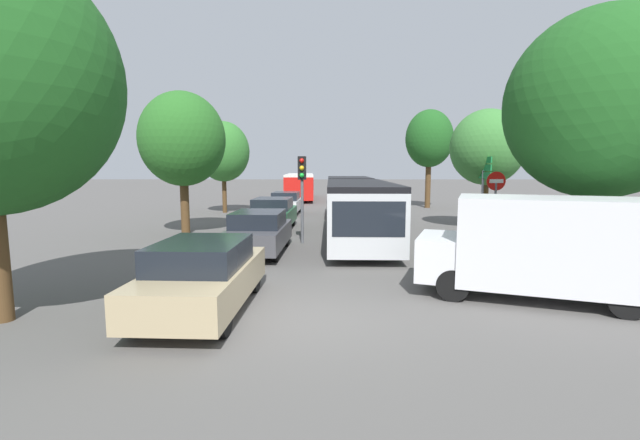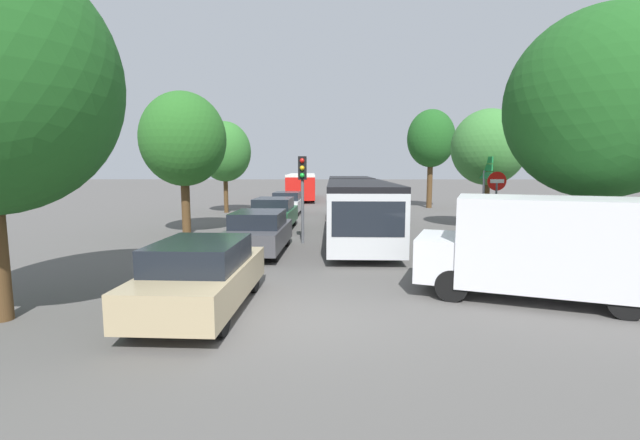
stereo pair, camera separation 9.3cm
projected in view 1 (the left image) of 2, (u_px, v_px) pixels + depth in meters
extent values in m
plane|color=#565451|center=(307.00, 319.00, 8.43)|extent=(200.00, 200.00, 0.00)
cube|color=silver|center=(358.00, 211.00, 16.94)|extent=(2.54, 9.07, 1.95)
cube|color=black|center=(358.00, 203.00, 16.90)|extent=(2.55, 8.71, 0.86)
cube|color=black|center=(359.00, 184.00, 16.81)|extent=(2.54, 9.07, 0.19)
cube|color=silver|center=(349.00, 197.00, 25.45)|extent=(2.50, 6.22, 1.95)
cube|color=black|center=(349.00, 191.00, 25.40)|extent=(2.52, 5.97, 0.86)
cube|color=black|center=(349.00, 179.00, 25.31)|extent=(2.50, 6.22, 0.19)
cylinder|color=black|center=(352.00, 201.00, 21.90)|extent=(1.81, 0.97, 1.80)
cube|color=black|center=(369.00, 219.00, 12.46)|extent=(2.14, 0.12, 1.05)
cylinder|color=black|center=(395.00, 243.00, 14.14)|extent=(0.30, 0.96, 0.95)
cylinder|color=black|center=(333.00, 243.00, 14.19)|extent=(0.30, 0.96, 0.95)
cylinder|color=black|center=(376.00, 221.00, 19.89)|extent=(0.30, 0.96, 0.95)
cylinder|color=black|center=(332.00, 221.00, 19.93)|extent=(0.30, 0.96, 0.95)
cylinder|color=black|center=(366.00, 209.00, 25.52)|extent=(0.30, 0.96, 0.95)
cylinder|color=black|center=(331.00, 209.00, 25.56)|extent=(0.30, 0.96, 0.95)
cube|color=red|center=(300.00, 186.00, 40.16)|extent=(2.84, 11.07, 1.91)
cube|color=black|center=(300.00, 183.00, 40.12)|extent=(2.84, 10.52, 0.80)
cube|color=silver|center=(300.00, 175.00, 40.03)|extent=(2.84, 11.07, 0.19)
cylinder|color=black|center=(291.00, 192.00, 43.82)|extent=(0.32, 0.97, 0.96)
cylinder|color=black|center=(311.00, 192.00, 43.87)|extent=(0.32, 0.97, 0.96)
cylinder|color=black|center=(287.00, 196.00, 36.95)|extent=(0.32, 0.97, 0.96)
cylinder|color=black|center=(311.00, 196.00, 37.00)|extent=(0.32, 0.97, 0.96)
cube|color=tan|center=(204.00, 282.00, 8.87)|extent=(1.97, 4.33, 0.69)
cube|color=black|center=(201.00, 254.00, 8.70)|extent=(1.75, 2.30, 0.53)
cylinder|color=black|center=(191.00, 278.00, 10.30)|extent=(0.25, 0.66, 0.65)
cylinder|color=black|center=(254.00, 279.00, 10.23)|extent=(0.25, 0.66, 0.65)
cylinder|color=black|center=(138.00, 317.00, 7.59)|extent=(0.25, 0.66, 0.65)
cylinder|color=black|center=(222.00, 319.00, 7.52)|extent=(0.25, 0.66, 0.65)
cube|color=#47474C|center=(259.00, 236.00, 14.88)|extent=(1.95, 4.29, 0.68)
cube|color=black|center=(258.00, 219.00, 14.71)|extent=(1.73, 2.28, 0.52)
cylinder|color=black|center=(246.00, 237.00, 16.29)|extent=(0.25, 0.65, 0.64)
cylinder|color=black|center=(286.00, 238.00, 16.22)|extent=(0.25, 0.65, 0.64)
cylinder|color=black|center=(228.00, 251.00, 13.61)|extent=(0.25, 0.65, 0.64)
cylinder|color=black|center=(275.00, 252.00, 13.54)|extent=(0.25, 0.65, 0.64)
cube|color=#236638|center=(273.00, 216.00, 20.57)|extent=(2.01, 4.44, 0.71)
cube|color=black|center=(273.00, 204.00, 20.39)|extent=(1.79, 2.35, 0.54)
cylinder|color=black|center=(263.00, 219.00, 22.03)|extent=(0.25, 0.67, 0.67)
cylinder|color=black|center=(293.00, 219.00, 21.96)|extent=(0.25, 0.67, 0.67)
cylinder|color=black|center=(251.00, 226.00, 19.26)|extent=(0.25, 0.67, 0.67)
cylinder|color=black|center=(286.00, 227.00, 19.18)|extent=(0.25, 0.67, 0.67)
cube|color=white|center=(286.00, 205.00, 27.42)|extent=(1.88, 4.15, 0.66)
cube|color=black|center=(286.00, 196.00, 27.25)|extent=(1.67, 2.20, 0.51)
cylinder|color=black|center=(278.00, 207.00, 28.78)|extent=(0.24, 0.63, 0.62)
cylinder|color=black|center=(299.00, 207.00, 28.71)|extent=(0.24, 0.63, 0.62)
cylinder|color=black|center=(272.00, 211.00, 26.19)|extent=(0.24, 0.63, 0.62)
cylinder|color=black|center=(295.00, 211.00, 26.12)|extent=(0.24, 0.63, 0.62)
cube|color=silver|center=(555.00, 243.00, 9.50)|extent=(4.53, 3.25, 2.00)
cube|color=silver|center=(438.00, 255.00, 10.41)|extent=(1.48, 2.09, 1.00)
cylinder|color=black|center=(453.00, 285.00, 9.55)|extent=(0.76, 0.47, 0.72)
cylinder|color=black|center=(456.00, 268.00, 11.11)|extent=(0.76, 0.47, 0.72)
cylinder|color=black|center=(627.00, 301.00, 8.42)|extent=(0.76, 0.47, 0.72)
cylinder|color=black|center=(604.00, 280.00, 9.99)|extent=(0.76, 0.47, 0.72)
cylinder|color=#56595E|center=(302.00, 200.00, 16.67)|extent=(0.12, 0.12, 3.40)
cube|color=black|center=(302.00, 168.00, 16.51)|extent=(0.32, 0.24, 0.90)
sphere|color=red|center=(302.00, 161.00, 16.33)|extent=(0.18, 0.18, 0.18)
sphere|color=#EAAD14|center=(302.00, 168.00, 16.37)|extent=(0.18, 0.18, 0.18)
sphere|color=green|center=(302.00, 175.00, 16.40)|extent=(0.18, 0.18, 0.18)
cylinder|color=#56595E|center=(494.00, 215.00, 15.95)|extent=(0.08, 0.08, 2.40)
cylinder|color=red|center=(496.00, 181.00, 15.79)|extent=(0.70, 0.03, 0.70)
cube|color=white|center=(496.00, 181.00, 15.77)|extent=(0.50, 0.04, 0.14)
cylinder|color=#56595E|center=(482.00, 194.00, 19.20)|extent=(0.10, 0.10, 3.60)
cube|color=#197A38|center=(484.00, 160.00, 19.02)|extent=(0.21, 1.40, 0.28)
cube|color=#197A38|center=(483.00, 168.00, 19.06)|extent=(0.21, 1.40, 0.28)
cube|color=#197A38|center=(483.00, 175.00, 19.10)|extent=(0.21, 1.40, 0.28)
cylinder|color=#51381E|center=(185.00, 204.00, 19.06)|extent=(0.38, 0.38, 2.66)
ellipsoid|color=#286623|center=(182.00, 139.00, 18.71)|extent=(3.72, 3.72, 4.11)
ellipsoid|color=#33752D|center=(176.00, 153.00, 18.76)|extent=(2.23, 2.23, 2.26)
cylinder|color=#51381E|center=(224.00, 193.00, 28.15)|extent=(0.29, 0.29, 2.54)
ellipsoid|color=#33752D|center=(223.00, 152.00, 27.82)|extent=(3.38, 3.38, 3.90)
ellipsoid|color=#286623|center=(223.00, 161.00, 27.80)|extent=(2.03, 2.03, 2.14)
cylinder|color=#51381E|center=(592.00, 225.00, 11.85)|extent=(0.31, 0.31, 2.76)
ellipsoid|color=#1E561E|center=(602.00, 105.00, 11.45)|extent=(4.95, 4.95, 5.04)
cylinder|color=#51381E|center=(485.00, 203.00, 20.44)|extent=(0.30, 0.30, 2.58)
ellipsoid|color=#3D7F38|center=(487.00, 147.00, 20.12)|extent=(3.43, 3.43, 3.56)
ellipsoid|color=#1E561E|center=(487.00, 159.00, 20.72)|extent=(2.06, 2.06, 1.96)
cylinder|color=#51381E|center=(428.00, 184.00, 31.54)|extent=(0.39, 0.39, 3.51)
ellipsoid|color=#1E561E|center=(429.00, 138.00, 31.14)|extent=(3.44, 3.44, 4.17)
ellipsoid|color=#3D7F38|center=(425.00, 147.00, 31.39)|extent=(2.06, 2.06, 2.29)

